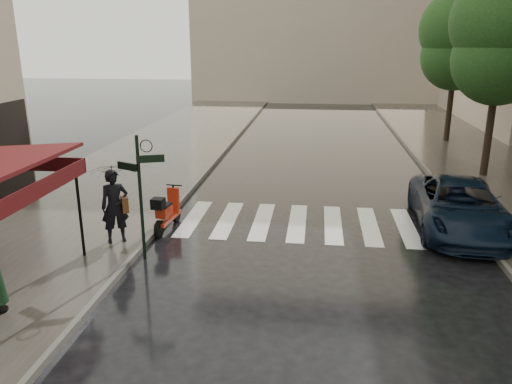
# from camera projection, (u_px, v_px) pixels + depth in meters

# --- Properties ---
(ground) EXTENTS (120.00, 120.00, 0.00)m
(ground) POSITION_uv_depth(u_px,v_px,m) (153.00, 328.00, 9.40)
(ground) COLOR black
(ground) RESTS_ON ground
(sidewalk_near) EXTENTS (6.00, 60.00, 0.12)m
(sidewalk_near) POSITION_uv_depth(u_px,v_px,m) (141.00, 165.00, 21.30)
(sidewalk_near) COLOR #38332D
(sidewalk_near) RESTS_ON ground
(sidewalk_far) EXTENTS (5.50, 60.00, 0.12)m
(sidewalk_far) POSITION_uv_depth(u_px,v_px,m) (503.00, 177.00, 19.57)
(sidewalk_far) COLOR #38332D
(sidewalk_far) RESTS_ON ground
(curb_near) EXTENTS (0.12, 60.00, 0.16)m
(curb_near) POSITION_uv_depth(u_px,v_px,m) (211.00, 167.00, 20.94)
(curb_near) COLOR #595651
(curb_near) RESTS_ON ground
(curb_far) EXTENTS (0.12, 60.00, 0.16)m
(curb_far) POSITION_uv_depth(u_px,v_px,m) (429.00, 174.00, 19.89)
(curb_far) COLOR #595651
(curb_far) RESTS_ON ground
(crosswalk) EXTENTS (7.85, 3.20, 0.01)m
(crosswalk) POSITION_uv_depth(u_px,v_px,m) (315.00, 223.00, 14.74)
(crosswalk) COLOR silver
(crosswalk) RESTS_ON ground
(signpost) EXTENTS (1.17, 0.29, 3.10)m
(signpost) POSITION_uv_depth(u_px,v_px,m) (140.00, 188.00, 11.85)
(signpost) COLOR black
(signpost) RESTS_ON ground
(tree_mid) EXTENTS (3.80, 3.80, 8.34)m
(tree_mid) POSITION_uv_depth(u_px,v_px,m) (503.00, 29.00, 18.04)
(tree_mid) COLOR black
(tree_mid) RESTS_ON sidewalk_far
(tree_far) EXTENTS (3.80, 3.80, 8.16)m
(tree_far) POSITION_uv_depth(u_px,v_px,m) (458.00, 34.00, 24.70)
(tree_far) COLOR black
(tree_far) RESTS_ON sidewalk_far
(pedestrian_with_umbrella) EXTENTS (1.58, 1.58, 2.60)m
(pedestrian_with_umbrella) POSITION_uv_depth(u_px,v_px,m) (113.00, 178.00, 12.65)
(pedestrian_with_umbrella) COLOR black
(pedestrian_with_umbrella) RESTS_ON sidewalk_near
(scooter) EXTENTS (0.53, 1.77, 1.17)m
(scooter) POSITION_uv_depth(u_px,v_px,m) (167.00, 212.00, 14.08)
(scooter) COLOR black
(scooter) RESTS_ON ground
(parked_car) EXTENTS (2.63, 5.19, 1.41)m
(parked_car) POSITION_uv_depth(u_px,v_px,m) (459.00, 206.00, 14.05)
(parked_car) COLOR black
(parked_car) RESTS_ON ground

